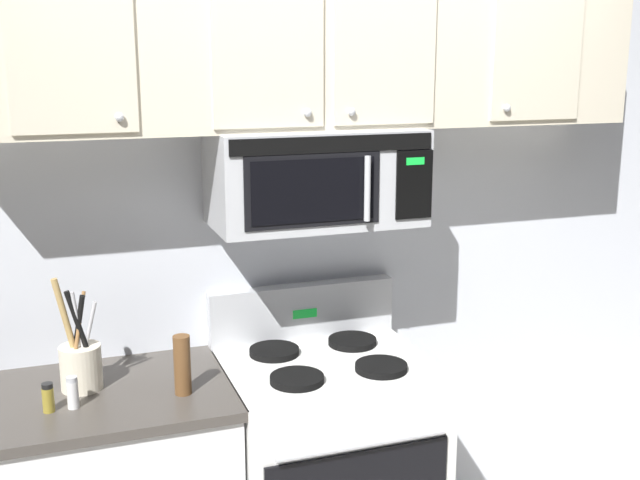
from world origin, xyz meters
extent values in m
cube|color=silver|center=(0.00, 0.79, 1.35)|extent=(5.20, 0.10, 2.70)
cube|color=white|center=(0.00, 0.42, 0.45)|extent=(0.76, 0.64, 0.90)
cylinder|color=#B7BABF|center=(0.00, 0.06, 0.74)|extent=(0.61, 0.03, 0.03)
cube|color=#B7BABF|center=(0.00, 0.70, 1.01)|extent=(0.76, 0.07, 0.22)
cube|color=#19D83F|center=(0.00, 0.67, 1.01)|extent=(0.10, 0.00, 0.04)
cylinder|color=black|center=(-0.16, 0.28, 0.91)|extent=(0.19, 0.19, 0.02)
cylinder|color=black|center=(0.16, 0.28, 0.91)|extent=(0.19, 0.19, 0.02)
cylinder|color=black|center=(-0.16, 0.56, 0.91)|extent=(0.19, 0.19, 0.02)
cylinder|color=black|center=(0.16, 0.56, 0.91)|extent=(0.19, 0.19, 0.02)
cube|color=#B7BABF|center=(0.00, 0.54, 1.57)|extent=(0.76, 0.39, 0.35)
cube|color=black|center=(0.00, 0.35, 1.72)|extent=(0.73, 0.01, 0.06)
cube|color=black|center=(-0.07, 0.35, 1.56)|extent=(0.49, 0.01, 0.25)
cube|color=black|center=(-0.08, 0.34, 1.56)|extent=(0.44, 0.01, 0.22)
cube|color=black|center=(0.30, 0.35, 1.56)|extent=(0.14, 0.01, 0.25)
cube|color=#19D83F|center=(0.30, 0.34, 1.65)|extent=(0.07, 0.00, 0.03)
cylinder|color=#B7BABF|center=(0.11, 0.32, 1.56)|extent=(0.02, 0.02, 0.23)
cube|color=beige|center=(0.00, 0.57, 2.02)|extent=(2.50, 0.33, 0.55)
cube|color=beige|center=(-0.83, 0.40, 2.02)|extent=(0.38, 0.01, 0.51)
sphere|color=#B7BABF|center=(-0.70, 0.39, 1.82)|extent=(0.03, 0.03, 0.03)
cube|color=beige|center=(-0.21, 0.40, 2.02)|extent=(0.38, 0.01, 0.51)
sphere|color=#B7BABF|center=(-0.08, 0.39, 1.82)|extent=(0.03, 0.03, 0.03)
cube|color=beige|center=(0.21, 0.40, 2.02)|extent=(0.38, 0.01, 0.51)
sphere|color=#B7BABF|center=(0.08, 0.39, 1.82)|extent=(0.03, 0.03, 0.03)
cube|color=beige|center=(0.83, 0.40, 2.02)|extent=(0.38, 0.01, 0.51)
sphere|color=#B7BABF|center=(0.70, 0.39, 1.82)|extent=(0.03, 0.03, 0.03)
cube|color=#423D38|center=(-0.84, 0.43, 0.88)|extent=(0.93, 0.65, 0.03)
cylinder|color=beige|center=(-0.87, 0.48, 0.98)|extent=(0.14, 0.14, 0.15)
cylinder|color=olive|center=(-0.87, 0.46, 1.11)|extent=(0.07, 0.06, 0.26)
cylinder|color=#BCBCC1|center=(-0.86, 0.46, 1.12)|extent=(0.04, 0.02, 0.26)
cylinder|color=silver|center=(-0.84, 0.46, 1.10)|extent=(0.07, 0.03, 0.23)
cylinder|color=black|center=(-0.87, 0.47, 1.11)|extent=(0.06, 0.07, 0.26)
cylinder|color=tan|center=(-0.90, 0.47, 1.14)|extent=(0.08, 0.04, 0.32)
cylinder|color=black|center=(-0.86, 0.46, 1.12)|extent=(0.09, 0.03, 0.27)
cylinder|color=white|center=(-0.90, 0.33, 0.95)|extent=(0.04, 0.04, 0.09)
cylinder|color=#B7BABF|center=(-0.90, 0.33, 1.00)|extent=(0.04, 0.04, 0.02)
cylinder|color=brown|center=(-0.55, 0.32, 1.00)|extent=(0.06, 0.06, 0.20)
cylinder|color=olive|center=(-0.98, 0.32, 0.94)|extent=(0.04, 0.04, 0.08)
cylinder|color=black|center=(-0.98, 0.32, 0.99)|extent=(0.04, 0.04, 0.02)
camera|label=1|loc=(-0.94, -2.14, 2.00)|focal=44.03mm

